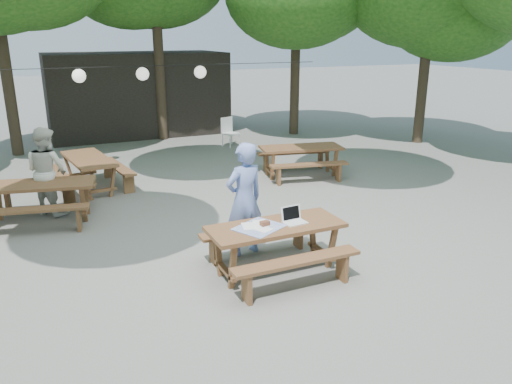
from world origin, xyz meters
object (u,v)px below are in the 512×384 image
object	(u,v)px
woman	(244,199)
plastic_chair	(231,138)
main_picnic_table	(276,248)
picnic_table_nw	(41,201)
second_person	(47,171)

from	to	relation	value
woman	plastic_chair	size ratio (longest dim) A/B	2.04
main_picnic_table	picnic_table_nw	distance (m)	4.86
main_picnic_table	woman	xyz separation A→B (m)	(-0.15, 0.81, 0.53)
woman	second_person	distance (m)	4.32
main_picnic_table	plastic_chair	size ratio (longest dim) A/B	2.22
main_picnic_table	second_person	world-z (taller)	second_person
main_picnic_table	picnic_table_nw	world-z (taller)	same
main_picnic_table	picnic_table_nw	size ratio (longest dim) A/B	0.91
picnic_table_nw	main_picnic_table	bearing A→B (deg)	-38.18
picnic_table_nw	second_person	bearing A→B (deg)	76.91
picnic_table_nw	plastic_chair	size ratio (longest dim) A/B	2.44
woman	plastic_chair	world-z (taller)	woman
woman	main_picnic_table	bearing A→B (deg)	88.95
main_picnic_table	woman	bearing A→B (deg)	100.72
second_person	woman	bearing A→B (deg)	-179.42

